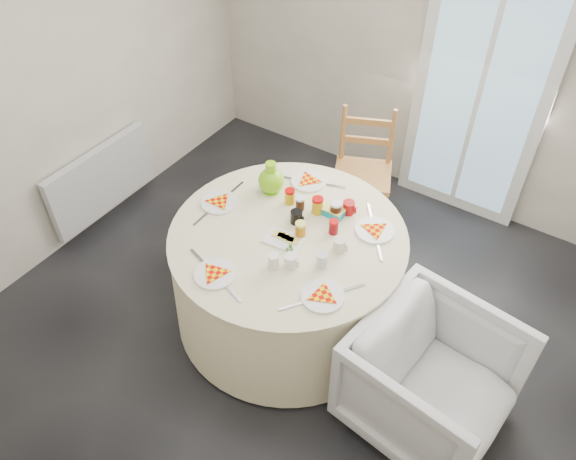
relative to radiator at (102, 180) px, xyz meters
The scene contains 14 objects.
floor 1.99m from the radiator, ahead, with size 4.00×4.00×0.00m, color black.
wall_back 2.80m from the radiator, 42.86° to the left, with size 4.00×0.02×2.60m, color #BCB5A3.
wall_left 0.94m from the radiator, 106.70° to the right, with size 0.02×4.00×2.60m, color #BCB5A3.
glass_door 3.00m from the radiator, 36.79° to the left, with size 1.00×0.08×2.10m, color silver.
radiator is the anchor object (origin of this frame).
table 1.81m from the radiator, ahead, with size 1.53×1.53×0.78m, color beige.
wooden_chair 2.07m from the radiator, 31.88° to the left, with size 0.44×0.42×0.98m, color #BA723E, non-canonical shape.
armchair 2.93m from the radiator, ahead, with size 0.81×0.76×0.84m, color silver.
place_settings 1.85m from the radiator, ahead, with size 1.32×1.32×0.02m, color white, non-canonical shape.
jar_cluster 1.90m from the radiator, ahead, with size 0.44×0.22×0.13m, color #9B441C, non-canonical shape.
butter_tub 2.01m from the radiator, ahead, with size 0.14×0.10×0.06m, color #0795B5.
green_pitcher 1.58m from the radiator, ahead, with size 0.17×0.17×0.23m, color #77C810, non-canonical shape.
cheese_platter 1.87m from the radiator, ahead, with size 0.24×0.15×0.03m, color white, non-canonical shape.
mugs_glasses 2.02m from the radiator, ahead, with size 0.58×0.58×0.11m, color gray, non-canonical shape.
Camera 1 is at (1.25, -1.93, 3.16)m, focal length 35.00 mm.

